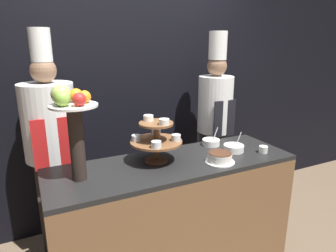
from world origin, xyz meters
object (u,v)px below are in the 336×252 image
at_px(fruit_pedestal, 73,119).
at_px(chef_left, 52,143).
at_px(tiered_stand, 156,138).
at_px(serving_bowl_far, 211,142).
at_px(cup_white, 263,149).
at_px(serving_bowl_near, 234,148).
at_px(chef_center_left, 215,119).
at_px(cake_round, 220,158).

height_order(fruit_pedestal, chef_left, chef_left).
distance_m(tiered_stand, serving_bowl_far, 0.60).
height_order(tiered_stand, cup_white, tiered_stand).
xyz_separation_m(tiered_stand, serving_bowl_near, (0.65, -0.08, -0.15)).
bearing_deg(tiered_stand, fruit_pedestal, -174.78).
bearing_deg(tiered_stand, serving_bowl_far, 12.43).
height_order(serving_bowl_far, chef_center_left, chef_center_left).
bearing_deg(chef_center_left, fruit_pedestal, -158.32).
bearing_deg(serving_bowl_near, cake_round, -149.01).
bearing_deg(fruit_pedestal, tiered_stand, 5.22).
bearing_deg(serving_bowl_far, chef_center_left, 52.47).
distance_m(serving_bowl_far, chef_left, 1.31).
relative_size(serving_bowl_near, serving_bowl_far, 1.05).
bearing_deg(chef_center_left, cake_round, -121.64).
bearing_deg(cake_round, tiered_stand, 151.97).
bearing_deg(chef_left, cup_white, -25.62).
relative_size(cake_round, cup_white, 3.14).
distance_m(fruit_pedestal, chef_center_left, 1.58).
distance_m(cup_white, chef_left, 1.69).
height_order(tiered_stand, cake_round, tiered_stand).
xyz_separation_m(fruit_pedestal, cup_white, (1.42, -0.15, -0.38)).
xyz_separation_m(tiered_stand, serving_bowl_far, (0.56, 0.12, -0.16)).
relative_size(cake_round, chef_center_left, 0.12).
distance_m(cake_round, serving_bowl_near, 0.27).
bearing_deg(serving_bowl_far, fruit_pedestal, -171.17).
relative_size(fruit_pedestal, serving_bowl_near, 3.77).
bearing_deg(tiered_stand, serving_bowl_near, -6.99).
height_order(cup_white, serving_bowl_far, serving_bowl_far).
bearing_deg(serving_bowl_near, tiered_stand, 173.01).
distance_m(chef_left, chef_center_left, 1.55).
distance_m(tiered_stand, cake_round, 0.49).
relative_size(cup_white, chef_center_left, 0.04).
bearing_deg(chef_left, serving_bowl_far, -17.73).
distance_m(cake_round, serving_bowl_far, 0.38).
xyz_separation_m(cake_round, cup_white, (0.43, 0.01, -0.01)).
bearing_deg(cake_round, fruit_pedestal, 170.39).
relative_size(tiered_stand, chef_center_left, 0.20).
relative_size(cup_white, chef_left, 0.04).
bearing_deg(fruit_pedestal, chef_left, 100.21).
height_order(cake_round, chef_center_left, chef_center_left).
bearing_deg(tiered_stand, cake_round, -28.03).
xyz_separation_m(cake_round, serving_bowl_far, (0.15, 0.34, -0.01)).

